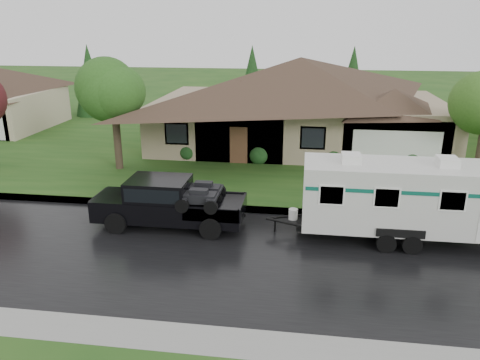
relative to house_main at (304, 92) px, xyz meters
name	(u,v)px	position (x,y,z in m)	size (l,w,h in m)	color
ground	(237,232)	(-2.29, -13.84, -3.59)	(140.00, 140.00, 0.00)	#1F4A17
road	(229,256)	(-2.29, -15.84, -3.59)	(140.00, 8.00, 0.01)	black
curb	(245,209)	(-2.29, -11.59, -3.52)	(140.00, 0.50, 0.15)	gray
lawn	(269,140)	(-2.29, 1.16, -3.52)	(140.00, 26.00, 0.15)	#1F4A17
house_main	(304,92)	(0.00, 0.00, 0.00)	(19.44, 10.80, 6.90)	#9A8768
tree_left_green	(113,94)	(-9.91, -6.75, 0.63)	(3.55, 3.55, 5.87)	#382B1E
shrub_row	(296,155)	(-0.29, -4.54, -2.94)	(13.60, 1.00, 1.00)	#143814
pickup_truck	(166,201)	(-5.18, -13.57, -2.54)	(5.90, 2.24, 1.97)	black
travel_trailer	(397,196)	(3.63, -13.57, -1.86)	(7.27, 2.56, 3.26)	silver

